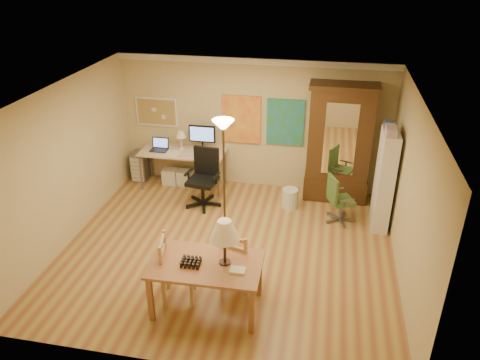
% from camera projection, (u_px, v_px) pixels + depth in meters
% --- Properties ---
extents(floor, '(5.50, 5.50, 0.00)m').
position_uv_depth(floor, '(228.00, 249.00, 7.93)').
color(floor, '#945A34').
rests_on(floor, ground).
extents(crown_molding, '(5.50, 0.08, 0.12)m').
position_uv_depth(crown_molding, '(254.00, 61.00, 8.90)').
color(crown_molding, white).
rests_on(crown_molding, floor).
extents(corkboard, '(0.90, 0.04, 0.62)m').
position_uv_depth(corkboard, '(157.00, 112.00, 9.77)').
color(corkboard, tan).
rests_on(corkboard, floor).
extents(art_panel_left, '(0.80, 0.04, 1.00)m').
position_uv_depth(art_panel_left, '(241.00, 120.00, 9.49)').
color(art_panel_left, yellow).
rests_on(art_panel_left, floor).
extents(art_panel_right, '(0.75, 0.04, 0.95)m').
position_uv_depth(art_panel_right, '(285.00, 122.00, 9.33)').
color(art_panel_right, teal).
rests_on(art_panel_right, floor).
extents(dining_table, '(1.54, 0.95, 1.43)m').
position_uv_depth(dining_table, '(213.00, 254.00, 6.28)').
color(dining_table, brown).
rests_on(dining_table, floor).
extents(ladder_chair_back, '(0.56, 0.55, 0.99)m').
position_uv_depth(ladder_chair_back, '(238.00, 260.00, 6.89)').
color(ladder_chair_back, tan).
rests_on(ladder_chair_back, floor).
extents(ladder_chair_left, '(0.54, 0.56, 1.03)m').
position_uv_depth(ladder_chair_left, '(176.00, 271.00, 6.64)').
color(ladder_chair_left, tan).
rests_on(ladder_chair_left, floor).
extents(torchiere_lamp, '(0.37, 0.37, 2.05)m').
position_uv_depth(torchiere_lamp, '(223.00, 143.00, 7.85)').
color(torchiere_lamp, '#3D2F18').
rests_on(torchiere_lamp, floor).
extents(computer_desk, '(1.76, 0.77, 1.33)m').
position_uv_depth(computer_desk, '(186.00, 164.00, 9.84)').
color(computer_desk, beige).
rests_on(computer_desk, floor).
extents(office_chair_black, '(0.71, 0.71, 1.16)m').
position_uv_depth(office_chair_black, '(204.00, 191.00, 9.17)').
color(office_chair_black, black).
rests_on(office_chair_black, floor).
extents(office_chair_green, '(0.57, 0.57, 0.92)m').
position_uv_depth(office_chair_green, '(339.00, 209.00, 8.65)').
color(office_chair_green, slate).
rests_on(office_chair_green, floor).
extents(drawer_cart, '(0.31, 0.37, 0.62)m').
position_uv_depth(drawer_cart, '(140.00, 166.00, 10.17)').
color(drawer_cart, slate).
rests_on(drawer_cart, floor).
extents(armoire, '(1.28, 0.61, 2.36)m').
position_uv_depth(armoire, '(338.00, 151.00, 9.14)').
color(armoire, '#3B2410').
rests_on(armoire, floor).
extents(bookshelf, '(0.27, 0.73, 1.82)m').
position_uv_depth(bookshelf, '(384.00, 180.00, 8.24)').
color(bookshelf, white).
rests_on(bookshelf, floor).
extents(wastebin, '(0.31, 0.31, 0.39)m').
position_uv_depth(wastebin, '(290.00, 198.00, 9.12)').
color(wastebin, silver).
rests_on(wastebin, floor).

